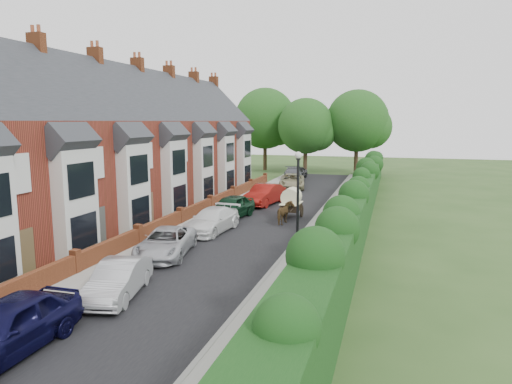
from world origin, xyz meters
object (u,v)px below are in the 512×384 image
car_grey (293,174)px  horse (285,213)px  car_black (297,173)px  horse_cart (291,201)px  car_navy (7,327)px  car_green (231,207)px  car_silver_b (166,242)px  car_white (212,220)px  lamppost (298,194)px  car_silver_a (118,279)px  car_beige (292,181)px  car_red (265,195)px

car_grey → horse: (3.98, -20.97, -0.00)m
car_black → horse_cart: size_ratio=1.41×
car_navy → car_green: car_navy is taller
car_grey → car_black: 2.00m
car_grey → car_silver_b: bearing=-104.4°
car_white → car_grey: 24.27m
lamppost → car_grey: lamppost is taller
car_white → horse: (3.66, 3.29, 0.02)m
car_silver_a → horse: 14.01m
car_navy → car_green: (-0.19, 18.82, -0.03)m
car_beige → car_black: 7.68m
horse_cart → car_silver_b: bearing=-111.2°
car_grey → car_green: bearing=-104.1°
car_silver_a → car_grey: size_ratio=0.83×
car_green → car_black: (-0.10, 22.40, -0.08)m
lamppost → car_navy: bearing=-120.9°
car_red → horse: (3.08, -6.17, -0.09)m
car_black → car_green: bearing=-84.6°
car_navy → car_black: 41.22m
car_beige → horse: size_ratio=3.03×
lamppost → car_black: size_ratio=1.26×
horse → car_silver_a: bearing=82.1°
lamppost → car_grey: bearing=102.4°
car_silver_b → car_black: 31.38m
car_grey → car_black: car_grey is taller
car_red → car_black: size_ratio=1.19×
car_grey → car_black: bearing=75.6°
car_green → lamppost: bearing=-45.5°
lamppost → car_navy: size_ratio=1.09×
car_silver_b → horse_cart: 10.99m
car_navy → horse: bearing=77.8°
horse_cart → car_green: bearing=-162.1°
car_silver_b → car_red: 14.61m
car_navy → car_silver_b: car_navy is taller
lamppost → car_silver_a: bearing=-134.9°
car_grey → horse: size_ratio=2.92×
car_green → horse: car_green is taller
car_white → car_beige: car_beige is taller
car_green → horse_cart: (3.87, 1.25, 0.41)m
horse_cart → car_grey: bearing=101.7°
car_silver_b → horse: 9.30m
car_beige → car_grey: size_ratio=1.04×
car_red → car_black: bearing=102.1°
car_beige → horse: (2.89, -15.37, 0.00)m
lamppost → car_black: lamppost is taller
lamppost → horse_cart: bearing=103.8°
car_navy → car_grey: (-0.29, 39.22, -0.09)m
car_silver_b → horse_cart: size_ratio=1.65×
car_navy → car_silver_b: (-0.29, 9.84, -0.14)m
car_navy → car_grey: 39.22m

